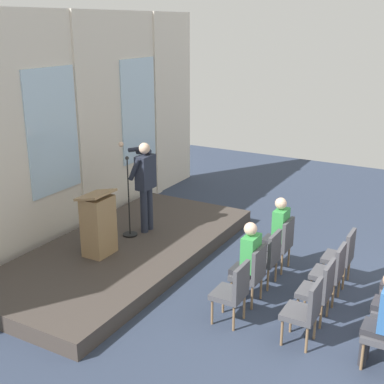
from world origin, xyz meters
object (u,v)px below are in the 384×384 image
lectern (98,224)px  chair_r0_c0 (234,290)px  chair_r1_c3 (342,254)px  chair_r0_c1 (252,271)px  chair_r1_c2 (332,270)px  chair_r0_c2 (268,255)px  audience_r2_c0 (384,315)px  chair_r0_c3 (281,241)px  mic_stand (130,219)px  speaker (145,180)px  audience_r0_c1 (247,258)px  audience_r0_c3 (277,230)px  chair_r1_c0 (306,309)px  chair_r1_c1 (320,288)px

lectern → chair_r0_c0: 2.85m
chair_r0_c0 → chair_r1_c3: same height
chair_r0_c1 → chair_r1_c2: same height
lectern → chair_r1_c3: bearing=-68.9°
chair_r0_c2 → audience_r2_c0: bearing=-122.8°
chair_r0_c3 → mic_stand: bearing=101.0°
speaker → chair_r0_c2: 2.83m
mic_stand → chair_r0_c1: (-0.75, -2.82, -0.07)m
audience_r0_c1 → chair_r0_c3: 1.32m
chair_r0_c3 → audience_r2_c0: size_ratio=0.71×
audience_r0_c3 → chair_r1_c2: 1.32m
chair_r1_c0 → chair_r1_c3: bearing=0.0°
mic_stand → lectern: 0.96m
chair_r1_c0 → audience_r2_c0: size_ratio=0.71×
chair_r1_c2 → chair_r0_c0: bearing=141.1°
audience_r0_c3 → chair_r0_c3: bearing=-90.0°
chair_r0_c2 → chair_r1_c0: 1.67m
mic_stand → chair_r1_c2: bearing=-91.5°
chair_r0_c3 → chair_r1_c3: (0.00, -1.05, 0.00)m
audience_r0_c3 → chair_r1_c1: size_ratio=1.41×
chair_r1_c1 → audience_r2_c0: bearing=-123.9°
chair_r1_c1 → audience_r2_c0: size_ratio=0.71×
chair_r0_c3 → chair_r1_c2: (-0.65, -1.05, 0.00)m
audience_r0_c3 → chair_r1_c3: bearing=-90.0°
audience_r0_c1 → audience_r0_c3: bearing=0.0°
speaker → chair_r1_c0: size_ratio=1.86×
mic_stand → chair_r0_c1: size_ratio=1.65×
speaker → chair_r0_c3: size_ratio=1.86×
speaker → chair_r1_c1: bearing=-106.5°
lectern → audience_r0_c3: (1.48, -2.72, -0.08)m
audience_r0_c3 → chair_r1_c3: audience_r0_c3 is taller
chair_r0_c1 → audience_r2_c0: size_ratio=0.71×
chair_r0_c0 → chair_r0_c3: size_ratio=1.00×
lectern → chair_r0_c1: bearing=-86.3°
lectern → chair_r1_c2: (0.83, -3.85, -0.28)m
chair_r0_c3 → chair_r1_c3: size_ratio=1.00×
chair_r1_c1 → chair_r0_c1: bearing=90.0°
chair_r1_c1 → chair_r1_c3: bearing=0.0°
chair_r0_c2 → chair_r0_c3: same height
speaker → audience_r0_c3: bearing=-85.8°
chair_r0_c1 → chair_r1_c2: bearing=-58.2°
speaker → chair_r1_c0: bearing=-115.2°
chair_r1_c2 → speaker: bearing=83.0°
chair_r1_c0 → chair_r1_c2: bearing=0.0°
mic_stand → chair_r1_c1: bearing=-101.0°
chair_r0_c2 → audience_r0_c3: audience_r0_c3 is taller
speaker → mic_stand: size_ratio=1.12×
chair_r0_c0 → audience_r2_c0: 2.02m
speaker → lectern: size_ratio=1.51×
mic_stand → audience_r2_c0: (-1.40, -4.84, 0.13)m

